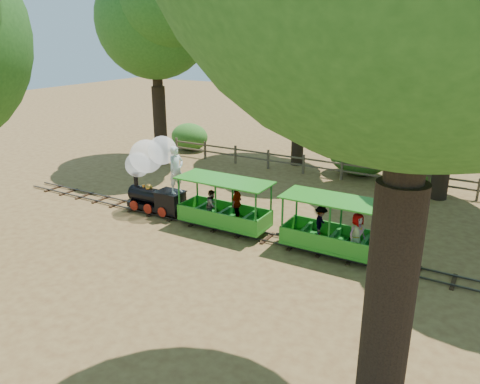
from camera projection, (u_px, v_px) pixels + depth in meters
The scene contains 12 objects.
ground at pixel (243, 233), 16.78m from camera, with size 90.00×90.00×0.00m, color olive.
track at pixel (243, 232), 16.75m from camera, with size 22.00×1.00×0.10m.
locomotive at pixel (152, 169), 18.18m from camera, with size 2.86×1.31×3.21m.
carriage_front at pixel (225, 209), 16.87m from camera, with size 3.47×1.42×1.80m.
carriage_rear at pixel (336, 232), 14.91m from camera, with size 3.47×1.42×1.80m.
oak_nw at pixel (154, 14), 23.29m from camera, with size 7.26×6.39×10.32m.
oak_nc at pixel (303, 21), 23.21m from camera, with size 7.83×6.89×10.16m.
oak_ne at pixel (463, 17), 18.02m from camera, with size 8.18×7.19×10.35m.
fence at pixel (322, 166), 23.15m from camera, with size 18.10×0.10×1.00m.
shrub_west at pixel (190, 137), 28.38m from camera, with size 2.36×1.82×1.64m, color #2D6B1E.
shrub_mid_w at pixel (360, 153), 23.34m from camera, with size 3.21×2.47×2.22m, color #2D6B1E.
shrub_mid_e at pixel (423, 169), 22.03m from camera, with size 2.05×1.58×1.42m, color #2D6B1E.
Camera 1 is at (7.59, -13.38, 6.84)m, focal length 35.00 mm.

